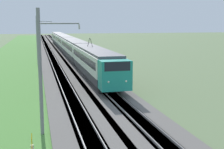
% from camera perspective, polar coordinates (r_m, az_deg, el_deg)
% --- Properties ---
extents(ballast_main, '(240.00, 4.40, 0.30)m').
position_cam_1_polar(ballast_main, '(61.44, -10.92, 2.90)').
color(ballast_main, '#605B56').
rests_on(ballast_main, ground).
extents(ballast_adjacent, '(240.00, 4.40, 0.30)m').
position_cam_1_polar(ballast_adjacent, '(61.74, -7.30, 3.03)').
color(ballast_adjacent, '#605B56').
rests_on(ballast_adjacent, ground).
extents(track_main, '(240.00, 1.57, 0.45)m').
position_cam_1_polar(track_main, '(61.44, -10.92, 2.91)').
color(track_main, '#4C4238').
rests_on(track_main, ground).
extents(track_adjacent, '(240.00, 1.57, 0.45)m').
position_cam_1_polar(track_adjacent, '(61.74, -7.30, 3.03)').
color(track_adjacent, '#4C4238').
rests_on(track_adjacent, ground).
extents(grass_verge, '(240.00, 10.64, 0.12)m').
position_cam_1_polar(grass_verge, '(61.54, -17.57, 2.56)').
color(grass_verge, '#4C8438').
rests_on(grass_verge, ground).
extents(passenger_train, '(84.65, 2.90, 5.00)m').
position_cam_1_polar(passenger_train, '(68.72, -8.02, 5.48)').
color(passenger_train, teal).
rests_on(passenger_train, ground).
extents(catenary_mast_near, '(0.22, 2.56, 7.79)m').
position_cam_1_polar(catenary_mast_near, '(19.17, -12.81, 0.53)').
color(catenary_mast_near, slate).
rests_on(catenary_mast_near, ground).
extents(catenary_mast_mid, '(0.22, 2.56, 8.07)m').
position_cam_1_polar(catenary_mast_mid, '(52.82, -13.44, 6.17)').
color(catenary_mast_mid, slate).
rests_on(catenary_mast_mid, ground).
extents(catenary_mast_far, '(0.22, 2.56, 7.66)m').
position_cam_1_polar(catenary_mast_far, '(86.60, -13.57, 7.18)').
color(catenary_mast_far, slate).
rests_on(catenary_mast_far, ground).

